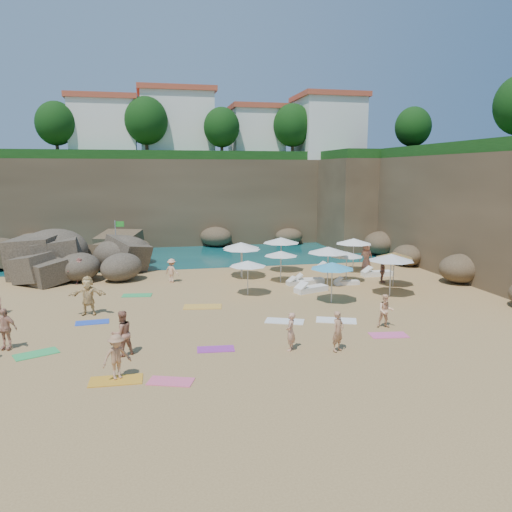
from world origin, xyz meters
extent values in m
plane|color=tan|center=(0.00, 0.00, 0.00)|extent=(120.00, 120.00, 0.00)
plane|color=#0C4751|center=(0.00, 30.00, 0.00)|extent=(120.00, 120.00, 0.00)
cube|color=brown|center=(2.00, 25.00, 4.00)|extent=(44.00, 8.00, 8.00)
cube|color=brown|center=(19.00, 8.00, 4.00)|extent=(8.00, 30.00, 8.00)
cube|color=brown|center=(17.00, 20.00, 4.00)|extent=(10.00, 12.00, 8.00)
cube|color=white|center=(-8.00, 26.00, 10.75)|extent=(6.00, 5.00, 5.50)
cube|color=#B2472D|center=(-8.00, 26.00, 13.75)|extent=(6.48, 5.40, 0.50)
cube|color=white|center=(-1.00, 27.00, 11.25)|extent=(7.00, 6.00, 6.50)
cube|color=#B2472D|center=(-1.00, 27.00, 14.75)|extent=(7.56, 6.48, 0.50)
cube|color=white|center=(7.00, 26.00, 10.50)|extent=(5.00, 5.00, 5.00)
cube|color=#B2472D|center=(7.00, 26.00, 13.25)|extent=(5.40, 5.40, 0.50)
cube|color=white|center=(14.00, 24.00, 11.00)|extent=(6.00, 6.00, 6.00)
cube|color=#B2472D|center=(14.00, 24.00, 14.25)|extent=(6.48, 6.48, 0.50)
sphere|color=#11380F|center=(-12.00, 24.00, 11.20)|extent=(3.60, 3.60, 3.60)
sphere|color=#11380F|center=(-4.00, 24.00, 11.60)|extent=(4.05, 4.05, 4.05)
sphere|color=#11380F|center=(3.00, 23.00, 11.04)|extent=(3.42, 3.42, 3.42)
sphere|color=#11380F|center=(10.00, 23.00, 11.36)|extent=(3.78, 3.78, 3.78)
sphere|color=#11380F|center=(19.00, 16.00, 10.80)|extent=(3.15, 3.15, 3.15)
cylinder|color=white|center=(-18.00, 30.00, 3.00)|extent=(0.10, 0.10, 6.00)
cylinder|color=white|center=(-16.50, 30.00, 3.00)|extent=(0.10, 0.10, 6.00)
cylinder|color=white|center=(-15.00, 30.00, 3.00)|extent=(0.10, 0.10, 6.00)
cylinder|color=silver|center=(-6.49, 12.12, 1.71)|extent=(0.07, 0.07, 3.41)
cube|color=green|center=(-6.15, 12.12, 3.13)|extent=(0.59, 0.16, 0.38)
cylinder|color=silver|center=(1.74, 6.07, 1.07)|extent=(0.06, 0.06, 2.15)
cone|color=white|center=(1.74, 6.07, 2.10)|extent=(2.41, 2.41, 0.37)
cylinder|color=silver|center=(1.78, 6.63, 1.09)|extent=(0.06, 0.06, 2.19)
cone|color=silver|center=(1.78, 6.63, 2.13)|extent=(2.45, 2.45, 0.37)
cylinder|color=silver|center=(3.92, 4.49, 0.95)|extent=(0.06, 0.06, 1.89)
cone|color=silver|center=(3.92, 4.49, 1.85)|extent=(2.12, 2.12, 0.32)
cylinder|color=silver|center=(9.69, 6.61, 1.11)|extent=(0.06, 0.06, 2.22)
cone|color=white|center=(9.69, 6.61, 2.17)|extent=(2.49, 2.49, 0.38)
cylinder|color=silver|center=(7.97, 3.65, 0.92)|extent=(0.05, 0.05, 1.84)
cone|color=silver|center=(7.97, 3.65, 1.79)|extent=(2.06, 2.06, 0.31)
cylinder|color=silver|center=(10.32, 1.95, 0.99)|extent=(0.06, 0.06, 1.99)
cone|color=#E44328|center=(10.32, 1.95, 1.94)|extent=(2.23, 2.23, 0.34)
cylinder|color=silver|center=(4.79, 7.69, 1.14)|extent=(0.07, 0.07, 2.28)
cone|color=white|center=(4.79, 7.69, 2.22)|extent=(2.56, 2.56, 0.39)
cylinder|color=silver|center=(6.49, 3.01, 1.13)|extent=(0.07, 0.07, 2.27)
cone|color=white|center=(6.49, 3.01, 2.21)|extent=(2.54, 2.54, 0.39)
cylinder|color=silver|center=(1.25, 1.70, 0.93)|extent=(0.05, 0.05, 1.87)
cone|color=white|center=(1.25, 1.70, 1.82)|extent=(2.09, 2.09, 0.32)
cylinder|color=silver|center=(5.27, -0.89, 1.04)|extent=(0.06, 0.06, 2.07)
cone|color=#3B9FC9|center=(5.27, -0.89, 2.02)|extent=(2.32, 2.32, 0.35)
cylinder|color=silver|center=(9.00, -0.19, 1.13)|extent=(0.07, 0.07, 2.26)
cone|color=silver|center=(9.00, -0.19, 2.20)|extent=(2.54, 2.54, 0.39)
cube|color=silver|center=(8.39, 7.57, 0.15)|extent=(1.97, 0.75, 0.30)
cube|color=white|center=(10.74, 5.02, 0.16)|extent=(2.05, 0.70, 0.32)
cube|color=silver|center=(4.92, 3.61, 0.13)|extent=(1.76, 0.85, 0.26)
cube|color=white|center=(5.00, 1.68, 0.16)|extent=(2.15, 1.34, 0.32)
cube|color=silver|center=(5.54, 3.86, 0.15)|extent=(1.96, 0.71, 0.30)
cube|color=silver|center=(7.73, 2.99, 0.12)|extent=(1.55, 0.53, 0.24)
cube|color=#EE5C84|center=(-3.58, -9.34, 0.01)|extent=(1.66, 1.20, 0.03)
cube|color=orange|center=(-5.37, -8.87, 0.02)|extent=(1.76, 0.92, 0.03)
cube|color=green|center=(-8.50, -5.67, 0.01)|extent=(1.77, 1.37, 0.03)
cube|color=white|center=(1.93, -3.62, 0.02)|extent=(1.99, 1.50, 0.03)
cube|color=purple|center=(-1.71, -6.61, 0.01)|extent=(1.51, 0.85, 0.03)
cube|color=blue|center=(-6.83, -1.90, 0.01)|extent=(1.54, 0.85, 0.03)
cube|color=#EA5B99|center=(5.73, -6.49, 0.01)|extent=(1.67, 0.99, 0.03)
cube|color=green|center=(-4.89, 2.90, 0.01)|extent=(1.71, 1.01, 0.03)
cube|color=gold|center=(-1.53, -0.28, 0.02)|extent=(2.08, 1.27, 0.03)
cube|color=white|center=(4.33, -4.02, 0.02)|extent=(2.07, 1.54, 0.03)
imported|color=#AA6F55|center=(-5.25, -6.50, 0.88)|extent=(1.07, 0.99, 1.75)
imported|color=#E4A882|center=(-2.79, 5.95, 0.75)|extent=(1.00, 0.93, 1.51)
imported|color=#945D4A|center=(10.14, 3.03, 0.74)|extent=(0.59, 0.94, 1.48)
imported|color=tan|center=(10.90, 7.12, 0.96)|extent=(1.01, 1.04, 1.92)
imported|color=#AF6757|center=(-8.39, 6.69, 0.82)|extent=(1.58, 0.83, 1.63)
imported|color=tan|center=(1.15, -7.30, 0.75)|extent=(0.57, 0.65, 1.51)
imported|color=#AF7D57|center=(-5.32, -8.75, 0.20)|extent=(1.55, 1.81, 0.41)
imported|color=tan|center=(-9.75, -4.87, 0.20)|extent=(1.40, 1.85, 0.40)
imported|color=#DEB875|center=(-7.11, -0.54, 0.25)|extent=(1.92, 2.05, 0.50)
imported|color=tan|center=(2.90, -7.83, 0.19)|extent=(1.33, 1.63, 0.38)
imported|color=#F9C18D|center=(6.08, -5.46, 0.28)|extent=(1.07, 1.62, 0.56)
camera|label=1|loc=(-4.12, -25.23, 6.91)|focal=35.00mm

